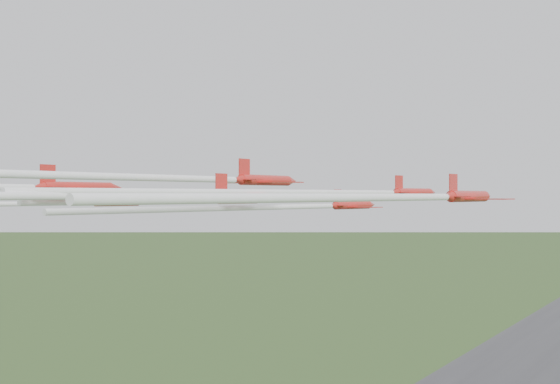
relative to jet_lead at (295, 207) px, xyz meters
The scene contains 7 objects.
jet_lead is the anchor object (origin of this frame).
jet_row2_left 12.36m from the jet_lead, 159.69° to the right, with size 9.52×44.03×2.84m.
jet_row2_right 21.32m from the jet_lead, 48.56° to the right, with size 11.57×58.50×2.44m.
jet_row3_left 35.16m from the jet_lead, 130.36° to the right, with size 8.09×64.32×2.40m.
jet_row3_mid 26.27m from the jet_lead, 85.61° to the right, with size 9.67×59.50×2.87m.
jet_row3_right 37.42m from the jet_lead, 46.55° to the right, with size 8.70×52.73×2.56m.
jet_row4_right 47.02m from the jet_lead, 78.03° to the right, with size 7.89×62.87×2.34m.
Camera 1 is at (51.53, -83.26, 48.53)m, focal length 50.00 mm.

